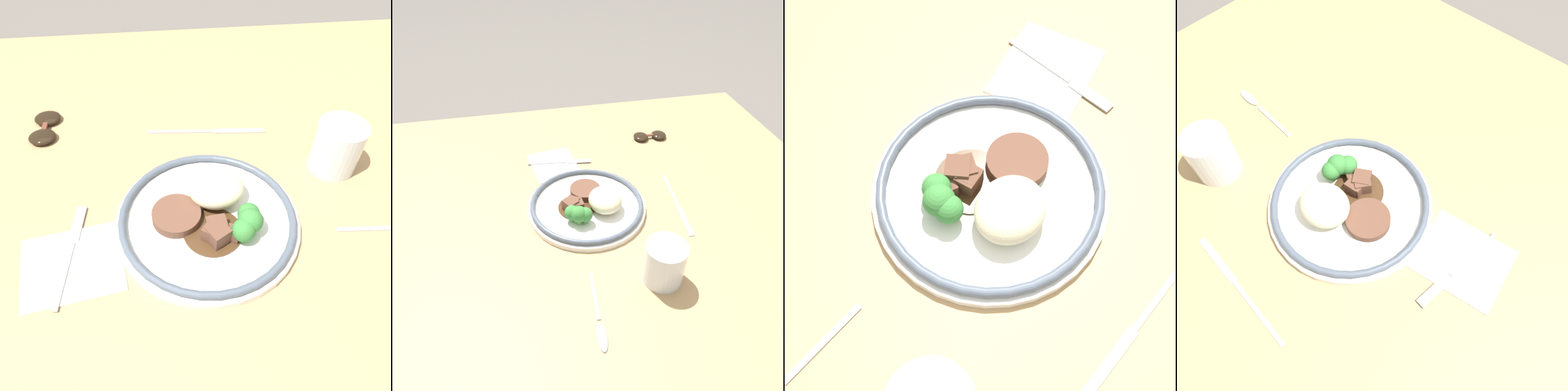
{
  "view_description": "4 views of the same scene",
  "coord_description": "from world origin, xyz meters",
  "views": [
    {
      "loc": [
        -0.1,
        -0.38,
        0.52
      ],
      "look_at": [
        -0.06,
        -0.01,
        0.08
      ],
      "focal_mm": 35.0,
      "sensor_mm": 36.0,
      "label": 1
    },
    {
      "loc": [
        0.63,
        -0.17,
        0.65
      ],
      "look_at": [
        -0.05,
        -0.03,
        0.07
      ],
      "focal_mm": 35.0,
      "sensor_mm": 36.0,
      "label": 2
    },
    {
      "loc": [
        0.21,
        0.14,
        0.62
      ],
      "look_at": [
        -0.02,
        -0.03,
        0.08
      ],
      "focal_mm": 50.0,
      "sensor_mm": 36.0,
      "label": 3
    },
    {
      "loc": [
        -0.29,
        0.18,
        0.62
      ],
      "look_at": [
        -0.07,
        -0.06,
        0.07
      ],
      "focal_mm": 35.0,
      "sensor_mm": 36.0,
      "label": 4
    }
  ],
  "objects": [
    {
      "name": "sunglasses",
      "position": [
        -0.33,
        0.23,
        0.04
      ],
      "size": [
        0.05,
        0.1,
        0.02
      ],
      "rotation": [
        0.0,
        0.0,
        -0.03
      ],
      "color": "black",
      "rests_on": "dining_table"
    },
    {
      "name": "fork",
      "position": [
        -0.25,
        -0.05,
        0.04
      ],
      "size": [
        0.03,
        0.18,
        0.0
      ],
      "rotation": [
        0.0,
        0.0,
        1.46
      ],
      "color": "#ADADB2",
      "rests_on": "napkin"
    },
    {
      "name": "knife",
      "position": [
        -0.01,
        0.19,
        0.04
      ],
      "size": [
        0.23,
        0.03,
        0.0
      ],
      "rotation": [
        0.0,
        0.0,
        -0.08
      ],
      "color": "#ADADB2",
      "rests_on": "dining_table"
    },
    {
      "name": "dining_table",
      "position": [
        0.0,
        0.0,
        0.02
      ],
      "size": [
        1.18,
        1.23,
        0.04
      ],
      "color": "tan",
      "rests_on": "ground"
    },
    {
      "name": "juice_glass",
      "position": [
        0.19,
        0.07,
        0.08
      ],
      "size": [
        0.08,
        0.08,
        0.09
      ],
      "color": "#F4AD19",
      "rests_on": "dining_table"
    },
    {
      "name": "ground_plane",
      "position": [
        0.0,
        0.0,
        0.0
      ],
      "size": [
        8.0,
        8.0,
        0.0
      ],
      "primitive_type": "plane",
      "color": "#5B5651"
    },
    {
      "name": "napkin",
      "position": [
        -0.25,
        -0.08,
        0.04
      ],
      "size": [
        0.16,
        0.14,
        0.0
      ],
      "color": "white",
      "rests_on": "dining_table"
    },
    {
      "name": "spoon",
      "position": [
        0.27,
        -0.07,
        0.04
      ],
      "size": [
        0.17,
        0.02,
        0.01
      ],
      "rotation": [
        0.0,
        0.0,
        -0.07
      ],
      "color": "#ADADB2",
      "rests_on": "dining_table"
    },
    {
      "name": "plate",
      "position": [
        -0.04,
        -0.03,
        0.05
      ],
      "size": [
        0.28,
        0.28,
        0.06
      ],
      "color": "white",
      "rests_on": "dining_table"
    }
  ]
}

